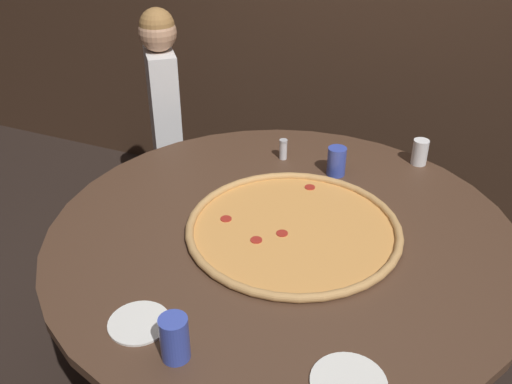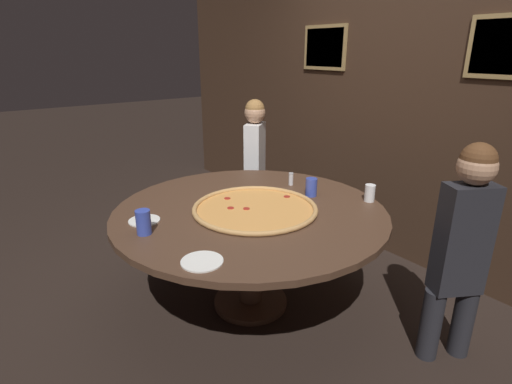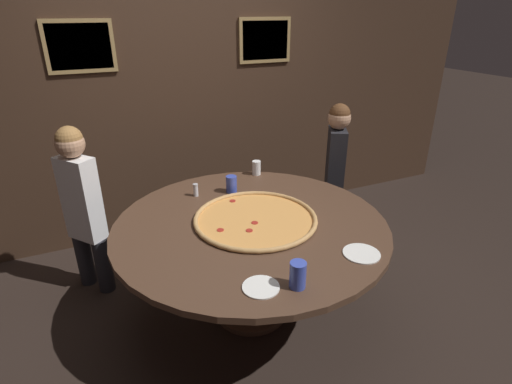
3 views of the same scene
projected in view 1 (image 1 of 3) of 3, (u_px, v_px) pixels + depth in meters
name	position (u px, v px, depth m)	size (l,w,h in m)	color
ground_plane	(279.00, 365.00, 2.56)	(24.00, 24.00, 0.00)	black
dining_table	(282.00, 253.00, 2.23)	(1.80, 1.80, 0.74)	#4C3323
giant_pizza	(293.00, 228.00, 2.16)	(0.82, 0.82, 0.03)	#E0994C
drink_cup_front_edge	(337.00, 161.00, 2.51)	(0.08, 0.08, 0.13)	#384CB7
drink_cup_by_shaker	(175.00, 338.00, 1.60)	(0.08, 0.08, 0.14)	#384CB7
drink_cup_far_right	(420.00, 152.00, 2.60)	(0.07, 0.07, 0.12)	white
white_plate_beside_cup	(139.00, 323.00, 1.75)	(0.19, 0.19, 0.01)	white
white_plate_far_back	(349.00, 383.00, 1.55)	(0.21, 0.21, 0.01)	white
condiment_shaker	(283.00, 149.00, 2.64)	(0.04, 0.04, 0.10)	silver
diner_centre_back	(165.00, 113.00, 3.12)	(0.30, 0.33, 1.31)	#232328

